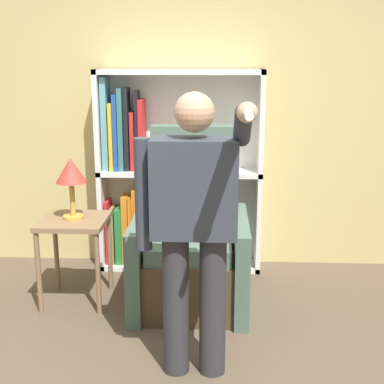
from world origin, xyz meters
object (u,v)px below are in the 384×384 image
Objects in this scene: bookcase at (159,176)px; table_lamp at (71,174)px; side_table at (74,233)px; armchair at (191,251)px; person_standing at (194,219)px.

table_lamp is (-0.54, -0.71, 0.17)m from bookcase.
table_lamp is at bearing -63.43° from side_table.
bookcase is 3.77× the size of table_lamp.
table_lamp is at bearing -176.37° from armchair.
bookcase is 1.05× the size of person_standing.
bookcase reaches higher than armchair.
armchair is at bearing -65.46° from bookcase.
bookcase is at bearing 102.80° from person_standing.
person_standing is 2.51× the size of side_table.
side_table is at bearing 116.57° from table_lamp.
person_standing is (0.37, -1.62, 0.12)m from bookcase.
armchair reaches higher than table_lamp.
table_lamp is (-0.91, 0.90, 0.05)m from person_standing.
person_standing reaches higher than side_table.
armchair is 0.80× the size of person_standing.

